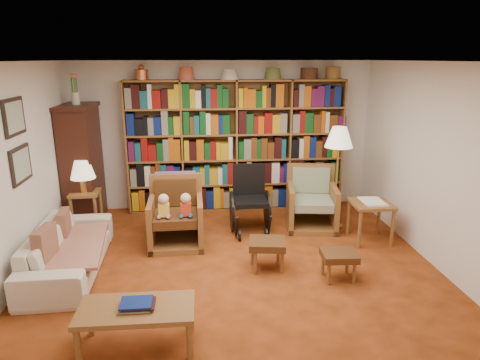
{
  "coord_description": "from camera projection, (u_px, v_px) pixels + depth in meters",
  "views": [
    {
      "loc": [
        -0.41,
        -4.72,
        2.54
      ],
      "look_at": [
        0.1,
        0.6,
        1.01
      ],
      "focal_mm": 32.0,
      "sensor_mm": 36.0,
      "label": 1
    }
  ],
  "objects": [
    {
      "name": "floor",
      "position": [
        237.0,
        272.0,
        5.25
      ],
      "size": [
        5.0,
        5.0,
        0.0
      ],
      "primitive_type": "plane",
      "color": "#9C4018",
      "rests_on": "ground"
    },
    {
      "name": "ceiling",
      "position": [
        236.0,
        61.0,
        4.56
      ],
      "size": [
        5.0,
        5.0,
        0.0
      ],
      "primitive_type": "plane",
      "rotation": [
        3.14,
        0.0,
        0.0
      ],
      "color": "white",
      "rests_on": "wall_back"
    },
    {
      "name": "wall_back",
      "position": [
        224.0,
        136.0,
        7.3
      ],
      "size": [
        5.0,
        0.0,
        5.0
      ],
      "primitive_type": "plane",
      "rotation": [
        1.57,
        0.0,
        0.0
      ],
      "color": "silver",
      "rests_on": "floor"
    },
    {
      "name": "wall_front",
      "position": [
        274.0,
        285.0,
        2.51
      ],
      "size": [
        5.0,
        0.0,
        5.0
      ],
      "primitive_type": "plane",
      "rotation": [
        -1.57,
        0.0,
        0.0
      ],
      "color": "silver",
      "rests_on": "floor"
    },
    {
      "name": "wall_left",
      "position": [
        9.0,
        180.0,
        4.68
      ],
      "size": [
        0.0,
        5.0,
        5.0
      ],
      "primitive_type": "plane",
      "rotation": [
        1.57,
        0.0,
        1.57
      ],
      "color": "silver",
      "rests_on": "floor"
    },
    {
      "name": "wall_right",
      "position": [
        443.0,
        169.0,
        5.14
      ],
      "size": [
        0.0,
        5.0,
        5.0
      ],
      "primitive_type": "plane",
      "rotation": [
        1.57,
        0.0,
        -1.57
      ],
      "color": "silver",
      "rests_on": "floor"
    },
    {
      "name": "bookshelf",
      "position": [
        236.0,
        142.0,
        7.17
      ],
      "size": [
        3.6,
        0.3,
        2.42
      ],
      "color": "olive",
      "rests_on": "floor"
    },
    {
      "name": "curio_cabinet",
      "position": [
        82.0,
        163.0,
        6.69
      ],
      "size": [
        0.5,
        0.95,
        2.4
      ],
      "color": "#3D1710",
      "rests_on": "floor"
    },
    {
      "name": "framed_pictures",
      "position": [
        18.0,
        141.0,
        4.86
      ],
      "size": [
        0.03,
        0.52,
        0.97
      ],
      "color": "black",
      "rests_on": "wall_left"
    },
    {
      "name": "sofa",
      "position": [
        68.0,
        249.0,
        5.23
      ],
      "size": [
        1.93,
        0.79,
        0.56
      ],
      "primitive_type": "imported",
      "rotation": [
        0.0,
        0.0,
        1.6
      ],
      "color": "beige",
      "rests_on": "floor"
    },
    {
      "name": "sofa_throw",
      "position": [
        72.0,
        248.0,
        5.23
      ],
      "size": [
        0.89,
        1.45,
        0.04
      ],
      "primitive_type": "cube",
      "rotation": [
        0.0,
        0.0,
        0.11
      ],
      "color": "#C3B68E",
      "rests_on": "sofa"
    },
    {
      "name": "cushion_left",
      "position": [
        64.0,
        226.0,
        5.51
      ],
      "size": [
        0.15,
        0.36,
        0.35
      ],
      "primitive_type": "cube",
      "rotation": [
        0.0,
        0.0,
        0.11
      ],
      "color": "maroon",
      "rests_on": "sofa"
    },
    {
      "name": "cushion_right",
      "position": [
        46.0,
        249.0,
        4.84
      ],
      "size": [
        0.16,
        0.41,
        0.4
      ],
      "primitive_type": "cube",
      "rotation": [
        0.0,
        0.0,
        -0.09
      ],
      "color": "maroon",
      "rests_on": "sofa"
    },
    {
      "name": "side_table_lamp",
      "position": [
        86.0,
        201.0,
        6.45
      ],
      "size": [
        0.44,
        0.44,
        0.6
      ],
      "color": "olive",
      "rests_on": "floor"
    },
    {
      "name": "table_lamp",
      "position": [
        82.0,
        170.0,
        6.31
      ],
      "size": [
        0.36,
        0.36,
        0.49
      ],
      "color": "#CA8E40",
      "rests_on": "side_table_lamp"
    },
    {
      "name": "armchair_leather",
      "position": [
        176.0,
        216.0,
        6.04
      ],
      "size": [
        0.76,
        0.82,
        0.96
      ],
      "color": "olive",
      "rests_on": "floor"
    },
    {
      "name": "armchair_sage",
      "position": [
        310.0,
        203.0,
        6.66
      ],
      "size": [
        0.85,
        0.88,
        0.93
      ],
      "color": "olive",
      "rests_on": "floor"
    },
    {
      "name": "wheelchair",
      "position": [
        250.0,
        201.0,
        6.44
      ],
      "size": [
        0.57,
        0.8,
        1.0
      ],
      "color": "black",
      "rests_on": "floor"
    },
    {
      "name": "floor_lamp",
      "position": [
        339.0,
        141.0,
        6.31
      ],
      "size": [
        0.41,
        0.41,
        1.56
      ],
      "color": "#CA8E40",
      "rests_on": "floor"
    },
    {
      "name": "side_table_papers",
      "position": [
        371.0,
        209.0,
        6.05
      ],
      "size": [
        0.55,
        0.55,
        0.6
      ],
      "color": "olive",
      "rests_on": "floor"
    },
    {
      "name": "footstool_a",
      "position": [
        267.0,
        246.0,
        5.27
      ],
      "size": [
        0.49,
        0.44,
        0.38
      ],
      "color": "#553416",
      "rests_on": "floor"
    },
    {
      "name": "footstool_b",
      "position": [
        339.0,
        257.0,
        5.02
      ],
      "size": [
        0.42,
        0.36,
        0.34
      ],
      "color": "#553416",
      "rests_on": "floor"
    },
    {
      "name": "coffee_table",
      "position": [
        137.0,
        312.0,
        3.81
      ],
      "size": [
        1.03,
        0.52,
        0.46
      ],
      "color": "olive",
      "rests_on": "floor"
    }
  ]
}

